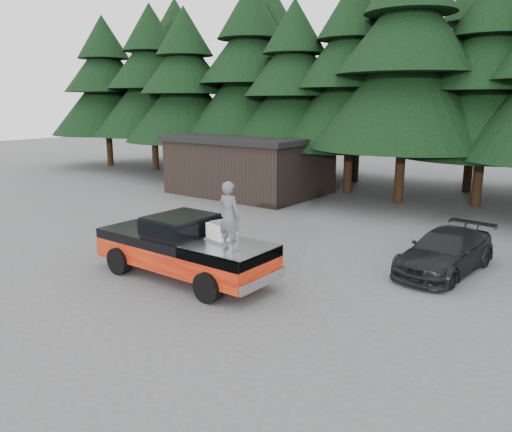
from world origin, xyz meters
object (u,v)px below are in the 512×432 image
Objects in this scene: parked_car at (446,252)px; utility_building at (250,164)px; pickup_truck at (184,256)px; air_compressor at (221,232)px; man_on_bed at (229,216)px.

parked_car is 15.23m from utility_building.
pickup_truck is 1.59m from air_compressor.
man_on_bed is 15.92m from utility_building.
pickup_truck is at bearing -156.34° from air_compressor.
parked_car is (6.08, 5.32, -0.02)m from pickup_truck.
air_compressor is (1.28, 0.24, 0.91)m from pickup_truck.
pickup_truck is at bearing -132.76° from parked_car.
pickup_truck is 8.08m from parked_car.
utility_building reaches higher than air_compressor.
man_on_bed reaches higher than parked_car.
air_compressor is 7.05m from parked_car.
pickup_truck is at bearing -59.84° from utility_building.
utility_building is (-8.56, 12.29, 0.09)m from air_compressor.
parked_car is at bearing 41.16° from pickup_truck.
air_compressor is at bearing -35.37° from man_on_bed.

